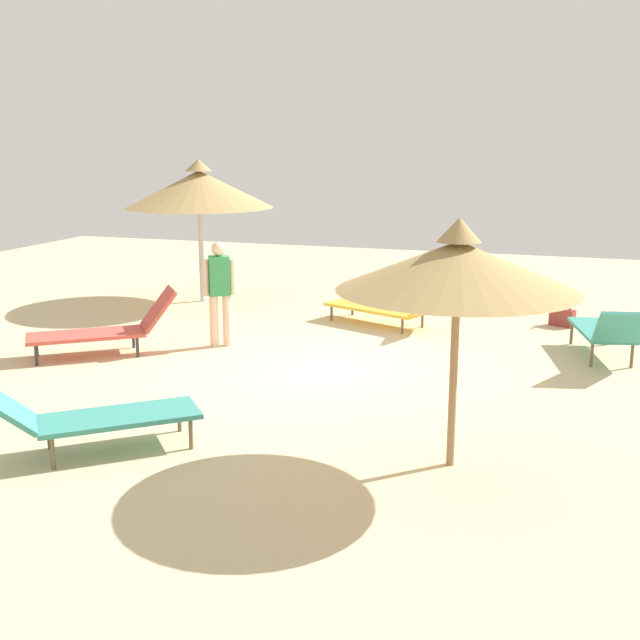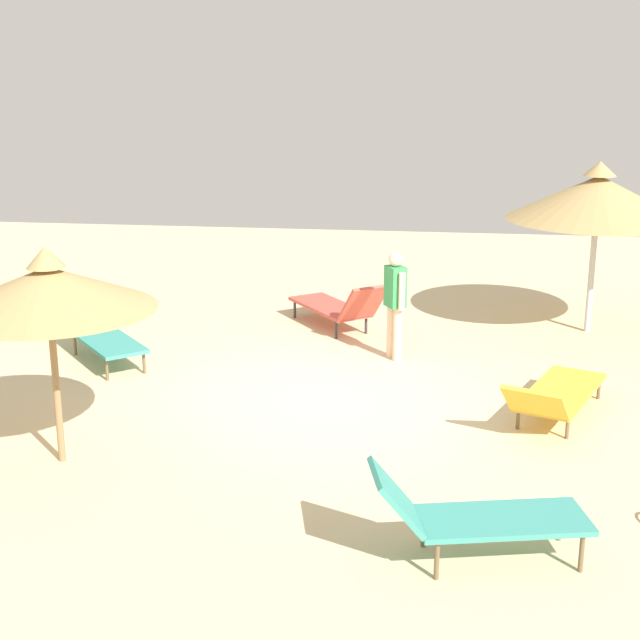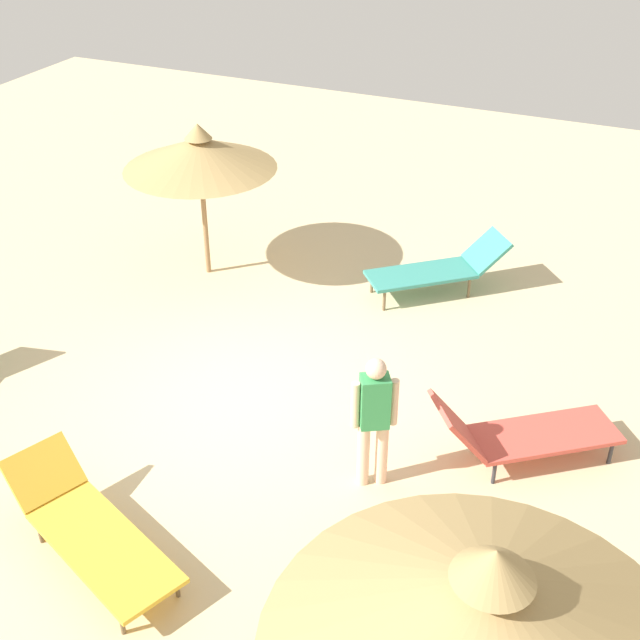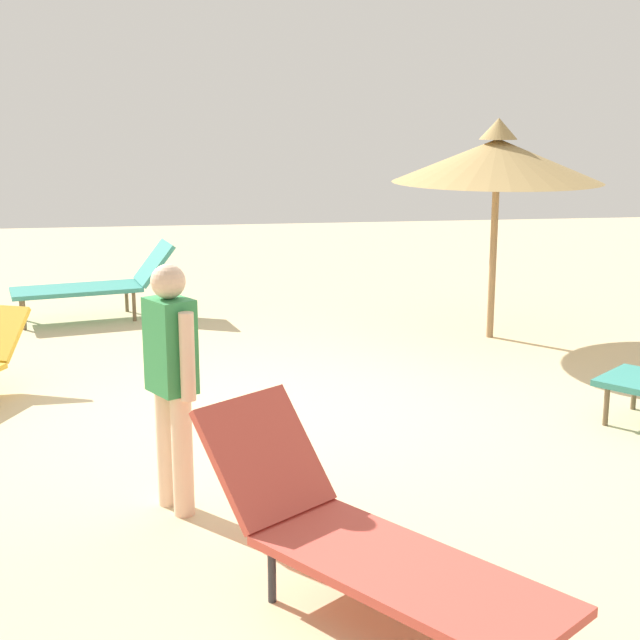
{
  "view_description": "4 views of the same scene",
  "coord_description": "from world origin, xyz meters",
  "px_view_note": "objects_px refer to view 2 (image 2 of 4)",
  "views": [
    {
      "loc": [
        3.09,
        -9.55,
        3.01
      ],
      "look_at": [
        0.28,
        -0.96,
        0.93
      ],
      "focal_mm": 44.02,
      "sensor_mm": 36.0,
      "label": 1
    },
    {
      "loc": [
        10.71,
        1.37,
        4.15
      ],
      "look_at": [
        -0.33,
        -0.09,
        0.97
      ],
      "focal_mm": 51.41,
      "sensor_mm": 36.0,
      "label": 2
    },
    {
      "loc": [
        -4.04,
        7.08,
        6.17
      ],
      "look_at": [
        -0.58,
        -0.72,
        0.84
      ],
      "focal_mm": 46.91,
      "sensor_mm": 36.0,
      "label": 3
    },
    {
      "loc": [
        -7.32,
        0.64,
        2.51
      ],
      "look_at": [
        -0.0,
        -0.39,
        0.75
      ],
      "focal_mm": 51.84,
      "sensor_mm": 36.0,
      "label": 4
    }
  ],
  "objects_px": {
    "lounge_chair_front": "(100,332)",
    "lounge_chair_center": "(473,515)",
    "lounge_chair_far_right": "(555,394)",
    "person_standing_near_left": "(395,299)",
    "parasol_umbrella_far_left": "(48,288)",
    "parasol_umbrella_near_right": "(598,198)",
    "lounge_chair_edge": "(339,306)"
  },
  "relations": [
    {
      "from": "parasol_umbrella_far_left",
      "to": "lounge_chair_edge",
      "type": "xyz_separation_m",
      "value": [
        -5.28,
        2.4,
        -1.51
      ]
    },
    {
      "from": "parasol_umbrella_near_right",
      "to": "lounge_chair_center",
      "type": "height_order",
      "value": "parasol_umbrella_near_right"
    },
    {
      "from": "lounge_chair_center",
      "to": "lounge_chair_far_right",
      "type": "distance_m",
      "value": 3.51
    },
    {
      "from": "parasol_umbrella_near_right",
      "to": "person_standing_near_left",
      "type": "relative_size",
      "value": 1.76
    },
    {
      "from": "lounge_chair_center",
      "to": "lounge_chair_edge",
      "type": "bearing_deg",
      "value": -164.35
    },
    {
      "from": "parasol_umbrella_far_left",
      "to": "lounge_chair_center",
      "type": "xyz_separation_m",
      "value": [
        1.48,
        4.3,
        -1.47
      ]
    },
    {
      "from": "lounge_chair_front",
      "to": "lounge_chair_edge",
      "type": "relative_size",
      "value": 0.96
    },
    {
      "from": "lounge_chair_front",
      "to": "lounge_chair_edge",
      "type": "bearing_deg",
      "value": 120.09
    },
    {
      "from": "parasol_umbrella_far_left",
      "to": "parasol_umbrella_near_right",
      "type": "bearing_deg",
      "value": 132.25
    },
    {
      "from": "parasol_umbrella_near_right",
      "to": "lounge_chair_edge",
      "type": "bearing_deg",
      "value": -83.37
    },
    {
      "from": "parasol_umbrella_near_right",
      "to": "lounge_chair_front",
      "type": "xyz_separation_m",
      "value": [
        2.32,
        -7.13,
        -1.73
      ]
    },
    {
      "from": "parasol_umbrella_far_left",
      "to": "lounge_chair_center",
      "type": "height_order",
      "value": "parasol_umbrella_far_left"
    },
    {
      "from": "lounge_chair_front",
      "to": "lounge_chair_center",
      "type": "relative_size",
      "value": 1.01
    },
    {
      "from": "lounge_chair_far_right",
      "to": "person_standing_near_left",
      "type": "relative_size",
      "value": 1.45
    },
    {
      "from": "lounge_chair_front",
      "to": "parasol_umbrella_near_right",
      "type": "bearing_deg",
      "value": 108.05
    },
    {
      "from": "lounge_chair_center",
      "to": "person_standing_near_left",
      "type": "distance_m",
      "value": 5.54
    },
    {
      "from": "lounge_chair_front",
      "to": "lounge_chair_edge",
      "type": "xyz_separation_m",
      "value": [
        -1.87,
        3.23,
        0.0
      ]
    },
    {
      "from": "lounge_chair_center",
      "to": "person_standing_near_left",
      "type": "bearing_deg",
      "value": -170.05
    },
    {
      "from": "lounge_chair_far_right",
      "to": "person_standing_near_left",
      "type": "height_order",
      "value": "person_standing_near_left"
    },
    {
      "from": "lounge_chair_edge",
      "to": "parasol_umbrella_far_left",
      "type": "bearing_deg",
      "value": -24.5
    },
    {
      "from": "lounge_chair_center",
      "to": "lounge_chair_front",
      "type": "bearing_deg",
      "value": -133.67
    },
    {
      "from": "lounge_chair_front",
      "to": "lounge_chair_far_right",
      "type": "relative_size",
      "value": 0.87
    },
    {
      "from": "lounge_chair_center",
      "to": "lounge_chair_far_right",
      "type": "bearing_deg",
      "value": 162.33
    },
    {
      "from": "parasol_umbrella_near_right",
      "to": "lounge_chair_far_right",
      "type": "relative_size",
      "value": 1.22
    },
    {
      "from": "lounge_chair_center",
      "to": "parasol_umbrella_far_left",
      "type": "bearing_deg",
      "value": -109.06
    },
    {
      "from": "lounge_chair_center",
      "to": "person_standing_near_left",
      "type": "xyz_separation_m",
      "value": [
        -5.44,
        -0.95,
        0.46
      ]
    },
    {
      "from": "lounge_chair_front",
      "to": "lounge_chair_center",
      "type": "xyz_separation_m",
      "value": [
        4.89,
        5.12,
        0.04
      ]
    },
    {
      "from": "lounge_chair_center",
      "to": "lounge_chair_far_right",
      "type": "relative_size",
      "value": 0.86
    },
    {
      "from": "parasol_umbrella_far_left",
      "to": "parasol_umbrella_near_right",
      "type": "relative_size",
      "value": 0.85
    },
    {
      "from": "parasol_umbrella_far_left",
      "to": "lounge_chair_far_right",
      "type": "relative_size",
      "value": 1.03
    },
    {
      "from": "lounge_chair_front",
      "to": "lounge_chair_center",
      "type": "distance_m",
      "value": 7.08
    },
    {
      "from": "lounge_chair_center",
      "to": "person_standing_near_left",
      "type": "height_order",
      "value": "person_standing_near_left"
    }
  ]
}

